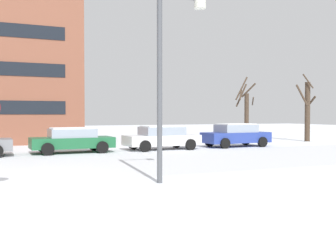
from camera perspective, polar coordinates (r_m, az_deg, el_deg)
ground_plane at (r=13.33m, az=-18.75°, el=-7.30°), size 120.00×120.00×0.00m
road_surface at (r=16.37m, az=-19.51°, el=-5.64°), size 80.00×8.14×0.00m
street_lamp at (r=12.02m, az=0.00°, el=8.61°), size 1.61×0.36×5.77m
parked_car_green at (r=21.86m, az=-13.66°, el=-1.94°), size 4.38×2.23×1.35m
parked_car_white at (r=23.16m, az=-0.92°, el=-1.65°), size 4.40×2.23×1.40m
parked_car_blue at (r=25.61m, az=9.76°, el=-1.28°), size 4.37×2.13×1.48m
tree_far_right at (r=32.13m, az=19.44°, el=2.20°), size 1.22×1.27×5.15m
tree_far_left at (r=30.52m, az=11.18°, el=1.95°), size 1.53×1.48×4.97m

